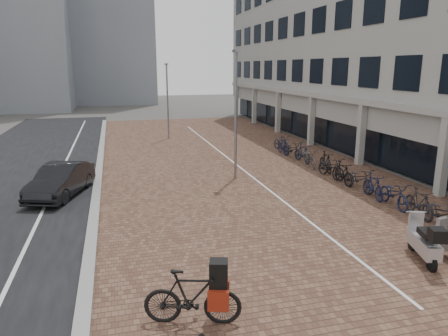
% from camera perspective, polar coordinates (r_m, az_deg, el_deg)
% --- Properties ---
extents(ground, '(140.00, 140.00, 0.00)m').
position_cam_1_polar(ground, '(11.96, 7.56, -12.74)').
color(ground, '#474442').
rests_on(ground, ground).
extents(plaza_brick, '(14.50, 42.00, 0.04)m').
position_cam_1_polar(plaza_brick, '(23.33, 0.98, 0.59)').
color(plaza_brick, brown).
rests_on(plaza_brick, ground).
extents(street_asphalt, '(8.00, 50.00, 0.03)m').
position_cam_1_polar(street_asphalt, '(23.00, -26.43, -1.07)').
color(street_asphalt, black).
rests_on(street_asphalt, ground).
extents(curb, '(0.35, 42.00, 0.14)m').
position_cam_1_polar(curb, '(22.50, -16.70, -0.33)').
color(curb, gray).
rests_on(curb, ground).
extents(lane_line, '(0.12, 44.00, 0.00)m').
position_cam_1_polar(lane_line, '(22.66, -21.49, -0.74)').
color(lane_line, white).
rests_on(lane_line, street_asphalt).
extents(parking_line, '(0.10, 30.00, 0.00)m').
position_cam_1_polar(parking_line, '(23.38, 1.45, 0.68)').
color(parking_line, white).
rests_on(parking_line, plaza_brick).
extents(office_building, '(8.40, 40.00, 15.00)m').
position_cam_1_polar(office_building, '(31.20, 19.74, 18.73)').
color(office_building, '#9A9A95').
rests_on(office_building, ground).
extents(car_dark, '(2.64, 4.35, 1.35)m').
position_cam_1_polar(car_dark, '(18.69, -21.41, -1.59)').
color(car_dark, black).
rests_on(car_dark, ground).
extents(hero_bike, '(2.14, 1.15, 1.46)m').
position_cam_1_polar(hero_bike, '(9.11, -4.34, -17.06)').
color(hero_bike, black).
rests_on(hero_bike, ground).
extents(scooter_front, '(1.11, 1.92, 1.26)m').
position_cam_1_polar(scooter_front, '(12.95, 25.62, -8.86)').
color(scooter_front, '#B8B8BD').
rests_on(scooter_front, ground).
extents(lamp_near, '(0.12, 0.12, 5.99)m').
position_cam_1_polar(lamp_near, '(19.70, 1.61, 6.97)').
color(lamp_near, gray).
rests_on(lamp_near, ground).
extents(lamp_far, '(0.12, 0.12, 5.47)m').
position_cam_1_polar(lamp_far, '(31.41, -7.72, 8.89)').
color(lamp_far, gray).
rests_on(lamp_far, ground).
extents(bike_row, '(1.22, 15.83, 1.05)m').
position_cam_1_polar(bike_row, '(21.04, 14.68, 0.12)').
color(bike_row, black).
rests_on(bike_row, ground).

